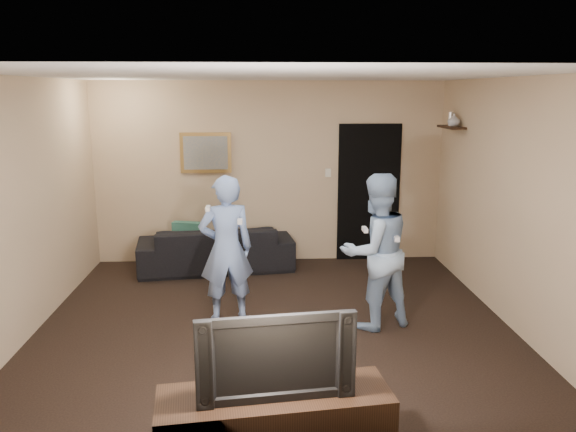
{
  "coord_description": "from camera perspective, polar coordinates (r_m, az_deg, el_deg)",
  "views": [
    {
      "loc": [
        -0.15,
        -5.53,
        2.45
      ],
      "look_at": [
        0.16,
        0.3,
        1.15
      ],
      "focal_mm": 35.0,
      "sensor_mm": 36.0,
      "label": 1
    }
  ],
  "objects": [
    {
      "name": "ground",
      "position": [
        6.06,
        -1.34,
        -11.33
      ],
      "size": [
        5.0,
        5.0,
        0.0
      ],
      "primitive_type": "plane",
      "color": "black",
      "rests_on": "ground"
    },
    {
      "name": "ceiling",
      "position": [
        5.54,
        -1.49,
        14.09
      ],
      "size": [
        5.0,
        5.0,
        0.04
      ],
      "primitive_type": "cube",
      "color": "silver",
      "rests_on": "wall_back"
    },
    {
      "name": "wall_back",
      "position": [
        8.12,
        -1.91,
        4.4
      ],
      "size": [
        5.0,
        0.04,
        2.6
      ],
      "primitive_type": "cube",
      "color": "tan",
      "rests_on": "ground"
    },
    {
      "name": "wall_front",
      "position": [
        3.25,
        -0.15,
        -8.2
      ],
      "size": [
        5.0,
        0.04,
        2.6
      ],
      "primitive_type": "cube",
      "color": "tan",
      "rests_on": "ground"
    },
    {
      "name": "wall_left",
      "position": [
        6.12,
        -25.5,
        0.48
      ],
      "size": [
        0.04,
        5.0,
        2.6
      ],
      "primitive_type": "cube",
      "color": "tan",
      "rests_on": "ground"
    },
    {
      "name": "wall_right",
      "position": [
        6.24,
        22.18,
        0.99
      ],
      "size": [
        0.04,
        5.0,
        2.6
      ],
      "primitive_type": "cube",
      "color": "tan",
      "rests_on": "ground"
    },
    {
      "name": "sofa",
      "position": [
        7.94,
        -7.33,
        -3.18
      ],
      "size": [
        2.22,
        1.11,
        0.62
      ],
      "primitive_type": "imported",
      "rotation": [
        0.0,
        0.0,
        3.27
      ],
      "color": "black",
      "rests_on": "ground"
    },
    {
      "name": "throw_pillow",
      "position": [
        7.94,
        -10.19,
        -2.02
      ],
      "size": [
        0.42,
        0.22,
        0.4
      ],
      "primitive_type": "cube",
      "rotation": [
        0.0,
        0.0,
        -0.24
      ],
      "color": "#1C5449",
      "rests_on": "sofa"
    },
    {
      "name": "painting_frame",
      "position": [
        8.09,
        -8.35,
        6.39
      ],
      "size": [
        0.72,
        0.05,
        0.57
      ],
      "primitive_type": "cube",
      "color": "olive",
      "rests_on": "wall_back"
    },
    {
      "name": "painting_canvas",
      "position": [
        8.06,
        -8.37,
        6.37
      ],
      "size": [
        0.62,
        0.01,
        0.47
      ],
      "primitive_type": "cube",
      "color": "slate",
      "rests_on": "painting_frame"
    },
    {
      "name": "doorway",
      "position": [
        8.29,
        8.19,
        2.35
      ],
      "size": [
        0.9,
        0.06,
        2.0
      ],
      "primitive_type": "cube",
      "color": "black",
      "rests_on": "ground"
    },
    {
      "name": "light_switch",
      "position": [
        8.15,
        4.09,
        4.41
      ],
      "size": [
        0.08,
        0.02,
        0.12
      ],
      "primitive_type": "cube",
      "color": "silver",
      "rests_on": "wall_back"
    },
    {
      "name": "wall_shelf",
      "position": [
        7.78,
        16.27,
        8.66
      ],
      "size": [
        0.2,
        0.6,
        0.03
      ],
      "primitive_type": "cube",
      "color": "black",
      "rests_on": "wall_right"
    },
    {
      "name": "shelf_vase",
      "position": [
        7.7,
        16.5,
        9.34
      ],
      "size": [
        0.17,
        0.17,
        0.16
      ],
      "primitive_type": "imported",
      "rotation": [
        0.0,
        0.0,
        -0.1
      ],
      "color": "#BCBBC1",
      "rests_on": "wall_shelf"
    },
    {
      "name": "shelf_figurine",
      "position": [
        7.82,
        16.19,
        9.46
      ],
      "size": [
        0.06,
        0.06,
        0.18
      ],
      "primitive_type": "cylinder",
      "color": "silver",
      "rests_on": "wall_shelf"
    },
    {
      "name": "tv_console",
      "position": [
        3.99,
        -1.35,
        -20.96
      ],
      "size": [
        1.58,
        0.67,
        0.55
      ],
      "primitive_type": "cube",
      "rotation": [
        0.0,
        0.0,
        0.12
      ],
      "color": "black",
      "rests_on": "ground"
    },
    {
      "name": "television",
      "position": [
        3.71,
        -1.4,
        -13.65
      ],
      "size": [
        1.02,
        0.25,
        0.58
      ],
      "primitive_type": "imported",
      "rotation": [
        0.0,
        0.0,
        0.12
      ],
      "color": "black",
      "rests_on": "tv_console"
    },
    {
      "name": "wii_player_left",
      "position": [
        6.06,
        -6.3,
        -3.34
      ],
      "size": [
        0.65,
        0.54,
        1.6
      ],
      "color": "#7C9BD7",
      "rests_on": "ground"
    },
    {
      "name": "wii_player_right",
      "position": [
        5.92,
        8.87,
        -3.58
      ],
      "size": [
        0.97,
        0.87,
        1.64
      ],
      "color": "#94B3D7",
      "rests_on": "ground"
    }
  ]
}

